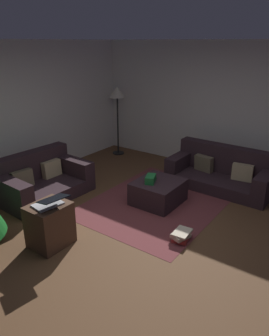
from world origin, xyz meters
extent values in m
plane|color=brown|center=(0.00, 0.00, 0.00)|extent=(6.40, 6.40, 0.00)
cube|color=silver|center=(0.00, 3.14, 1.30)|extent=(6.40, 0.12, 2.60)
cube|color=silver|center=(3.14, 0.00, 1.30)|extent=(0.12, 6.40, 2.60)
cube|color=#2D1E23|center=(0.02, 2.15, 0.12)|extent=(1.58, 1.05, 0.23)
cube|color=#2D1E23|center=(0.03, 2.52, 0.49)|extent=(1.54, 0.31, 0.51)
cube|color=#2D1E23|center=(0.66, 2.12, 0.38)|extent=(0.29, 0.99, 0.30)
cube|color=#2D1E23|center=(-0.63, 2.18, 0.38)|extent=(0.29, 0.99, 0.30)
cube|color=tan|center=(0.33, 2.31, 0.38)|extent=(0.37, 0.15, 0.31)
cube|color=brown|center=(-0.28, 2.33, 0.38)|extent=(0.38, 0.20, 0.31)
cube|color=#2D1E23|center=(2.15, -0.20, 0.11)|extent=(0.89, 1.91, 0.22)
cube|color=#2D1E23|center=(2.46, -0.21, 0.48)|extent=(0.28, 1.89, 0.52)
cube|color=#2D1E23|center=(2.13, -1.03, 0.36)|extent=(0.85, 0.26, 0.28)
cube|color=#2D1E23|center=(2.17, 0.62, 0.36)|extent=(0.85, 0.26, 0.28)
cube|color=tan|center=(2.25, -0.58, 0.37)|extent=(0.18, 0.38, 0.31)
cube|color=brown|center=(2.26, 0.17, 0.37)|extent=(0.20, 0.38, 0.31)
cube|color=#2D1E23|center=(0.98, 0.40, 0.19)|extent=(0.79, 0.72, 0.39)
cube|color=#19662D|center=(0.87, 0.49, 0.45)|extent=(0.29, 0.23, 0.12)
cube|color=black|center=(1.03, 0.57, 0.40)|extent=(0.13, 0.16, 0.02)
cube|color=#4C3323|center=(-0.90, 0.92, 0.30)|extent=(0.52, 0.44, 0.59)
cube|color=silver|center=(-0.90, 0.92, 0.60)|extent=(0.39, 0.30, 0.02)
cube|color=black|center=(-0.92, 0.77, 0.73)|extent=(0.39, 0.30, 0.07)
cube|color=#B7332D|center=(0.21, -0.45, 0.03)|extent=(0.31, 0.26, 0.05)
cube|color=beige|center=(0.18, -0.46, 0.08)|extent=(0.28, 0.24, 0.06)
cube|color=beige|center=(0.21, -0.46, 0.12)|extent=(0.30, 0.23, 0.03)
cylinder|color=black|center=(2.63, 2.57, 0.01)|extent=(0.28, 0.28, 0.02)
cylinder|color=black|center=(2.63, 2.57, 0.68)|extent=(0.04, 0.04, 1.36)
cone|color=beige|center=(2.63, 2.57, 1.48)|extent=(0.36, 0.36, 0.24)
cube|color=brown|center=(0.98, 0.40, 0.00)|extent=(2.60, 2.00, 0.01)
camera|label=1|loc=(-3.28, -2.18, 2.56)|focal=34.86mm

